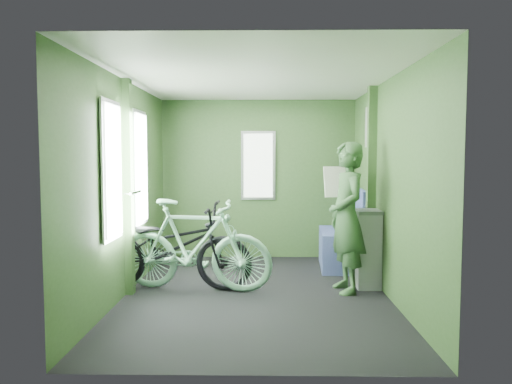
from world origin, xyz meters
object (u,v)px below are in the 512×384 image
bicycle_mint (194,292)px  passenger (347,217)px  bicycle_black (171,289)px  waste_box (367,249)px  bench_seat (343,244)px

bicycle_mint → passenger: bearing=-78.5°
bicycle_mint → passenger: size_ratio=1.06×
bicycle_black → waste_box: size_ratio=2.08×
bicycle_mint → waste_box: bearing=-72.8°
bicycle_black → passenger: 2.11m
waste_box → bench_seat: size_ratio=0.84×
bicycle_mint → bench_seat: 2.24m
waste_box → bicycle_black: bearing=-176.1°
passenger → bench_seat: (0.16, 1.19, -0.51)m
bicycle_black → bicycle_mint: bearing=-105.4°
bicycle_black → bicycle_mint: 0.29m
bicycle_mint → passenger: passenger is taller
bicycle_black → waste_box: bearing=-79.8°
bicycle_mint → passenger: (1.67, 0.06, 0.82)m
bicycle_mint → waste_box: 2.01m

